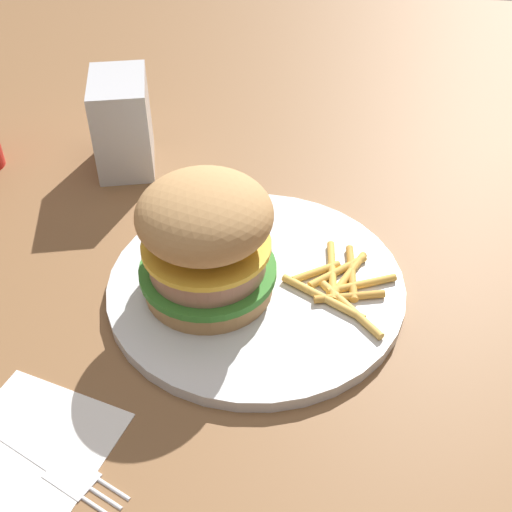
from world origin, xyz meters
name	(u,v)px	position (x,y,z in m)	size (l,w,h in m)	color
ground_plane	(263,315)	(0.00, 0.00, 0.00)	(1.60, 1.60, 0.00)	brown
plate	(256,286)	(-0.01, 0.03, 0.01)	(0.27, 0.27, 0.01)	silver
sandwich	(206,239)	(-0.05, 0.02, 0.07)	(0.12, 0.12, 0.11)	tan
fries_pile	(341,283)	(0.07, 0.03, 0.02)	(0.10, 0.11, 0.01)	gold
napkin	(30,448)	(-0.15, -0.15, 0.00)	(0.11, 0.11, 0.00)	white
fork	(31,448)	(-0.15, -0.15, 0.00)	(0.16, 0.09, 0.00)	silver
napkin_dispenser	(122,123)	(-0.18, 0.22, 0.05)	(0.09, 0.06, 0.10)	#B7BABF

